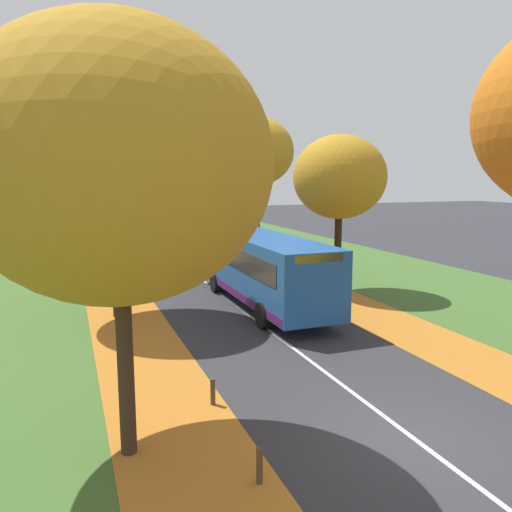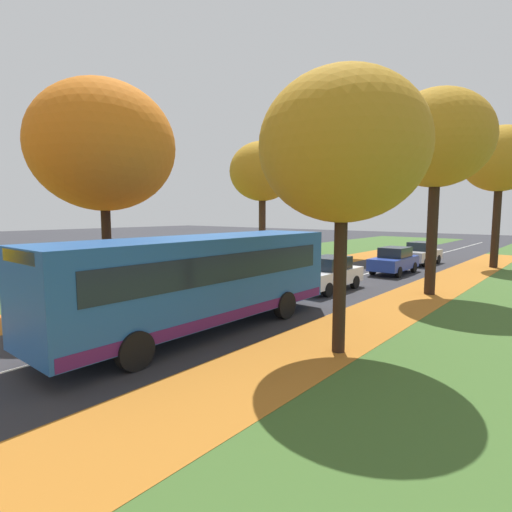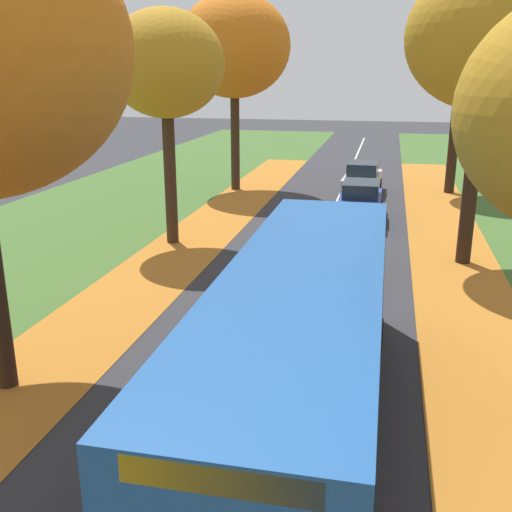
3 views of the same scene
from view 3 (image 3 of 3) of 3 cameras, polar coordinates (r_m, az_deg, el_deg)
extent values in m
cube|color=#3D6028|center=(21.90, -19.75, 0.27)|extent=(12.00, 90.00, 0.01)
cube|color=#B26B23|center=(14.80, -16.60, -7.45)|extent=(2.80, 60.00, 0.00)
cube|color=#B26B23|center=(13.33, 21.48, -10.83)|extent=(2.80, 60.00, 0.00)
cube|color=silver|center=(18.80, 4.85, -1.47)|extent=(0.12, 80.00, 0.01)
cylinder|color=#382619|center=(21.64, -8.17, 7.37)|extent=(0.43, 0.43, 4.74)
ellipsoid|color=#B27F1E|center=(21.33, -8.63, 17.66)|extent=(4.00, 4.00, 3.60)
cylinder|color=#382619|center=(31.58, -2.00, 10.92)|extent=(0.46, 0.46, 5.09)
ellipsoid|color=orange|center=(31.42, -2.09, 19.36)|extent=(5.60, 5.60, 5.04)
cylinder|color=black|center=(20.16, 19.78, 6.49)|extent=(0.47, 0.47, 5.21)
ellipsoid|color=#B27F1E|center=(19.90, 21.12, 18.96)|extent=(4.74, 4.74, 4.27)
cylinder|color=black|center=(32.19, 18.33, 10.56)|extent=(0.49, 0.49, 5.49)
ellipsoid|color=#B27F1E|center=(32.05, 19.12, 18.63)|extent=(4.79, 4.79, 4.31)
cube|color=#1E5199|center=(10.17, 4.52, -7.72)|extent=(2.52, 10.41, 2.50)
cube|color=#19232D|center=(10.01, 4.57, -5.64)|extent=(2.56, 9.16, 0.80)
cube|color=#4C1951|center=(10.67, 4.38, -12.93)|extent=(2.54, 10.20, 0.32)
cube|color=yellow|center=(5.26, -3.51, -20.46)|extent=(1.75, 0.08, 0.28)
cylinder|color=black|center=(13.23, 11.28, -7.85)|extent=(0.30, 0.96, 0.96)
cylinder|color=black|center=(13.43, 1.04, -7.09)|extent=(0.30, 0.96, 0.96)
cube|color=silver|center=(18.35, 7.32, 0.16)|extent=(1.75, 4.22, 0.70)
cube|color=#19232D|center=(18.32, 7.45, 2.24)|extent=(1.47, 2.03, 0.60)
cylinder|color=black|center=(17.17, 9.42, -2.37)|extent=(0.23, 0.64, 0.64)
cylinder|color=black|center=(17.32, 4.25, -2.00)|extent=(0.23, 0.64, 0.64)
cylinder|color=black|center=(19.64, 9.95, 0.12)|extent=(0.23, 0.64, 0.64)
cylinder|color=black|center=(19.77, 5.43, 0.42)|extent=(0.23, 0.64, 0.64)
cube|color=#233D9E|center=(25.36, 9.88, 4.82)|extent=(1.72, 4.21, 0.70)
cube|color=#19232D|center=(25.38, 9.97, 6.32)|extent=(1.46, 2.02, 0.60)
cylinder|color=black|center=(24.16, 11.55, 3.25)|extent=(0.22, 0.64, 0.64)
cylinder|color=black|center=(24.21, 7.84, 3.47)|extent=(0.22, 0.64, 0.64)
cylinder|color=black|center=(26.69, 11.64, 4.56)|extent=(0.22, 0.64, 0.64)
cylinder|color=black|center=(26.74, 8.29, 4.76)|extent=(0.22, 0.64, 0.64)
cube|color=#B7BABF|center=(30.85, 10.07, 7.00)|extent=(1.89, 4.27, 0.70)
cube|color=#19232D|center=(30.89, 10.16, 8.23)|extent=(1.54, 2.08, 0.60)
cylinder|color=black|center=(29.58, 11.31, 5.80)|extent=(0.25, 0.65, 0.64)
cylinder|color=black|center=(29.72, 8.29, 6.01)|extent=(0.25, 0.65, 0.64)
cylinder|color=black|center=(32.14, 11.66, 6.68)|extent=(0.25, 0.65, 0.64)
cylinder|color=black|center=(32.26, 8.87, 6.87)|extent=(0.25, 0.65, 0.64)
camera|label=1|loc=(13.53, -125.11, -12.62)|focal=35.00mm
camera|label=2|loc=(8.44, 91.92, -17.02)|focal=28.00mm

